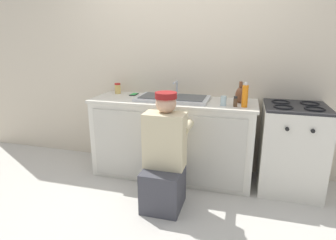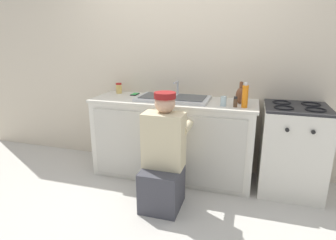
{
  "view_description": "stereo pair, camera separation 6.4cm",
  "coord_description": "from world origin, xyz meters",
  "px_view_note": "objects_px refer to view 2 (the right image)",
  "views": [
    {
      "loc": [
        0.77,
        -2.68,
        1.57
      ],
      "look_at": [
        0.0,
        0.1,
        0.73
      ],
      "focal_mm": 30.0,
      "sensor_mm": 36.0,
      "label": 1
    },
    {
      "loc": [
        0.84,
        -2.66,
        1.57
      ],
      "look_at": [
        0.0,
        0.1,
        0.73
      ],
      "focal_mm": 30.0,
      "sensor_mm": 36.0,
      "label": 2
    }
  ],
  "objects_px": {
    "plumber_person": "(163,161)",
    "water_glass": "(223,101)",
    "cell_phone": "(135,94)",
    "spice_bottle_pepper": "(235,102)",
    "vase_decorative": "(241,95)",
    "soap_bottle_orange": "(245,96)",
    "stove_range": "(292,149)",
    "condiment_jar": "(119,88)",
    "sink_double_basin": "(173,98)"
  },
  "relations": [
    {
      "from": "plumber_person",
      "to": "water_glass",
      "type": "bearing_deg",
      "value": 47.06
    },
    {
      "from": "cell_phone",
      "to": "spice_bottle_pepper",
      "type": "distance_m",
      "value": 1.25
    },
    {
      "from": "cell_phone",
      "to": "spice_bottle_pepper",
      "type": "xyz_separation_m",
      "value": [
        1.21,
        -0.3,
        0.04
      ]
    },
    {
      "from": "plumber_person",
      "to": "vase_decorative",
      "type": "distance_m",
      "value": 1.07
    },
    {
      "from": "cell_phone",
      "to": "soap_bottle_orange",
      "type": "height_order",
      "value": "soap_bottle_orange"
    },
    {
      "from": "stove_range",
      "to": "condiment_jar",
      "type": "height_order",
      "value": "condiment_jar"
    },
    {
      "from": "vase_decorative",
      "to": "plumber_person",
      "type": "bearing_deg",
      "value": -133.21
    },
    {
      "from": "condiment_jar",
      "to": "water_glass",
      "type": "bearing_deg",
      "value": -13.45
    },
    {
      "from": "water_glass",
      "to": "vase_decorative",
      "type": "distance_m",
      "value": 0.23
    },
    {
      "from": "spice_bottle_pepper",
      "to": "soap_bottle_orange",
      "type": "relative_size",
      "value": 0.42
    },
    {
      "from": "sink_double_basin",
      "to": "condiment_jar",
      "type": "xyz_separation_m",
      "value": [
        -0.75,
        0.17,
        0.05
      ]
    },
    {
      "from": "water_glass",
      "to": "stove_range",
      "type": "bearing_deg",
      "value": 11.39
    },
    {
      "from": "sink_double_basin",
      "to": "soap_bottle_orange",
      "type": "relative_size",
      "value": 3.2
    },
    {
      "from": "water_glass",
      "to": "vase_decorative",
      "type": "height_order",
      "value": "vase_decorative"
    },
    {
      "from": "water_glass",
      "to": "cell_phone",
      "type": "xyz_separation_m",
      "value": [
        -1.1,
        0.29,
        -0.04
      ]
    },
    {
      "from": "plumber_person",
      "to": "soap_bottle_orange",
      "type": "height_order",
      "value": "soap_bottle_orange"
    },
    {
      "from": "plumber_person",
      "to": "condiment_jar",
      "type": "bearing_deg",
      "value": 135.45
    },
    {
      "from": "stove_range",
      "to": "condiment_jar",
      "type": "bearing_deg",
      "value": 175.17
    },
    {
      "from": "sink_double_basin",
      "to": "soap_bottle_orange",
      "type": "distance_m",
      "value": 0.8
    },
    {
      "from": "condiment_jar",
      "to": "vase_decorative",
      "type": "bearing_deg",
      "value": -5.93
    },
    {
      "from": "sink_double_basin",
      "to": "condiment_jar",
      "type": "height_order",
      "value": "sink_double_basin"
    },
    {
      "from": "sink_double_basin",
      "to": "condiment_jar",
      "type": "bearing_deg",
      "value": 167.27
    },
    {
      "from": "cell_phone",
      "to": "soap_bottle_orange",
      "type": "bearing_deg",
      "value": -12.79
    },
    {
      "from": "stove_range",
      "to": "spice_bottle_pepper",
      "type": "xyz_separation_m",
      "value": [
        -0.6,
        -0.16,
        0.5
      ]
    },
    {
      "from": "plumber_person",
      "to": "stove_range",
      "type": "bearing_deg",
      "value": 28.88
    },
    {
      "from": "soap_bottle_orange",
      "to": "vase_decorative",
      "type": "distance_m",
      "value": 0.18
    },
    {
      "from": "cell_phone",
      "to": "vase_decorative",
      "type": "relative_size",
      "value": 0.61
    },
    {
      "from": "sink_double_basin",
      "to": "soap_bottle_orange",
      "type": "height_order",
      "value": "soap_bottle_orange"
    },
    {
      "from": "condiment_jar",
      "to": "soap_bottle_orange",
      "type": "distance_m",
      "value": 1.56
    },
    {
      "from": "plumber_person",
      "to": "water_glass",
      "type": "height_order",
      "value": "plumber_person"
    },
    {
      "from": "water_glass",
      "to": "soap_bottle_orange",
      "type": "distance_m",
      "value": 0.22
    },
    {
      "from": "sink_double_basin",
      "to": "stove_range",
      "type": "distance_m",
      "value": 1.37
    },
    {
      "from": "water_glass",
      "to": "plumber_person",
      "type": "bearing_deg",
      "value": -132.94
    },
    {
      "from": "stove_range",
      "to": "water_glass",
      "type": "height_order",
      "value": "water_glass"
    },
    {
      "from": "plumber_person",
      "to": "water_glass",
      "type": "relative_size",
      "value": 11.04
    },
    {
      "from": "water_glass",
      "to": "soap_bottle_orange",
      "type": "xyz_separation_m",
      "value": [
        0.21,
        -0.01,
        0.06
      ]
    },
    {
      "from": "sink_double_basin",
      "to": "water_glass",
      "type": "relative_size",
      "value": 8.0
    },
    {
      "from": "sink_double_basin",
      "to": "spice_bottle_pepper",
      "type": "distance_m",
      "value": 0.71
    },
    {
      "from": "sink_double_basin",
      "to": "spice_bottle_pepper",
      "type": "relative_size",
      "value": 7.62
    },
    {
      "from": "stove_range",
      "to": "water_glass",
      "type": "relative_size",
      "value": 9.35
    },
    {
      "from": "spice_bottle_pepper",
      "to": "vase_decorative",
      "type": "distance_m",
      "value": 0.18
    },
    {
      "from": "water_glass",
      "to": "cell_phone",
      "type": "distance_m",
      "value": 1.13
    },
    {
      "from": "condiment_jar",
      "to": "cell_phone",
      "type": "bearing_deg",
      "value": -7.09
    },
    {
      "from": "plumber_person",
      "to": "condiment_jar",
      "type": "xyz_separation_m",
      "value": [
        -0.84,
        0.83,
        0.51
      ]
    },
    {
      "from": "stove_range",
      "to": "plumber_person",
      "type": "bearing_deg",
      "value": -151.12
    },
    {
      "from": "plumber_person",
      "to": "cell_phone",
      "type": "height_order",
      "value": "plumber_person"
    },
    {
      "from": "stove_range",
      "to": "sink_double_basin",
      "type": "bearing_deg",
      "value": 179.9
    },
    {
      "from": "cell_phone",
      "to": "condiment_jar",
      "type": "relative_size",
      "value": 1.09
    },
    {
      "from": "sink_double_basin",
      "to": "cell_phone",
      "type": "distance_m",
      "value": 0.55
    },
    {
      "from": "condiment_jar",
      "to": "spice_bottle_pepper",
      "type": "bearing_deg",
      "value": -12.84
    }
  ]
}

